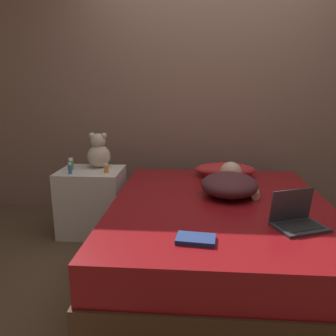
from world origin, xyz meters
TOP-DOWN VIEW (x-y plane):
  - ground_plane at (0.00, 0.00)m, footprint 12.00×12.00m
  - wall_back at (0.00, 1.20)m, footprint 8.00×0.06m
  - bed at (0.00, 0.00)m, footprint 1.54×1.84m
  - nightstand at (-1.11, 0.57)m, footprint 0.55×0.45m
  - pillow at (0.09, 0.67)m, footprint 0.54×0.29m
  - person_lying at (0.08, 0.20)m, footprint 0.48×0.66m
  - laptop at (0.40, -0.38)m, footprint 0.33×0.29m
  - teddy_bear at (-1.05, 0.68)m, footprint 0.21×0.21m
  - bottle_green at (-1.28, 0.57)m, footprint 0.04×0.04m
  - bottle_blue at (-1.24, 0.43)m, footprint 0.03×0.03m
  - bottle_orange at (-0.94, 0.49)m, footprint 0.04×0.04m
  - book at (-0.18, -0.62)m, footprint 0.22×0.15m

SIDE VIEW (x-z plane):
  - ground_plane at x=0.00m, z-range 0.00..0.00m
  - bed at x=0.00m, z-range 0.00..0.52m
  - nightstand at x=-1.11m, z-range 0.00..0.59m
  - book at x=-0.18m, z-range 0.53..0.55m
  - laptop at x=0.40m, z-range 0.47..0.68m
  - pillow at x=0.09m, z-range 0.53..0.65m
  - person_lying at x=0.08m, z-range 0.52..0.70m
  - bottle_orange at x=-0.94m, z-range 0.59..0.67m
  - bottle_blue at x=-1.24m, z-range 0.59..0.69m
  - bottle_green at x=-1.28m, z-range 0.59..0.70m
  - teddy_bear at x=-1.05m, z-range 0.57..0.89m
  - wall_back at x=0.00m, z-range 0.00..2.60m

